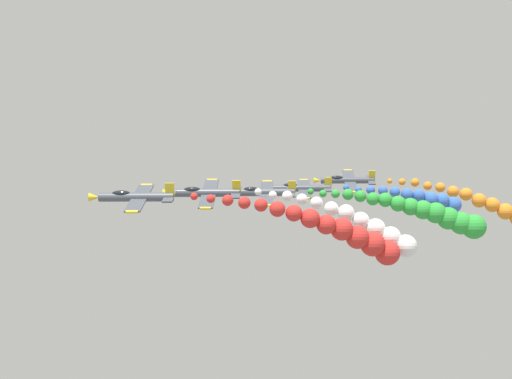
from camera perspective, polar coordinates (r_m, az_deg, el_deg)
airplane_lead at (r=88.30m, az=-9.48°, el=-0.57°), size 8.86×10.35×4.28m
smoke_trail_lead at (r=91.08m, az=6.87°, el=-3.42°), size 9.34×25.89×8.81m
airplane_left_inner at (r=96.35m, az=-4.06°, el=-0.25°), size 8.59×10.35×4.85m
smoke_trail_left_inner at (r=96.21m, az=8.84°, el=-2.93°), size 2.98×21.18×9.09m
airplane_right_inner at (r=105.02m, az=0.50°, el=-0.21°), size 8.71×10.35×4.60m
smoke_trail_right_inner at (r=106.91m, az=13.81°, el=-1.93°), size 3.54×25.39×7.31m
airplane_left_outer at (r=114.14m, az=3.52°, el=0.11°), size 8.94×10.35×4.06m
smoke_trail_left_outer at (r=118.42m, az=13.19°, el=-0.70°), size 5.56×19.16×4.35m
airplane_right_outer at (r=123.97m, az=7.09°, el=0.73°), size 8.54×10.35×4.94m
smoke_trail_right_outer at (r=127.13m, az=17.51°, el=-1.09°), size 3.11×22.95×8.19m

